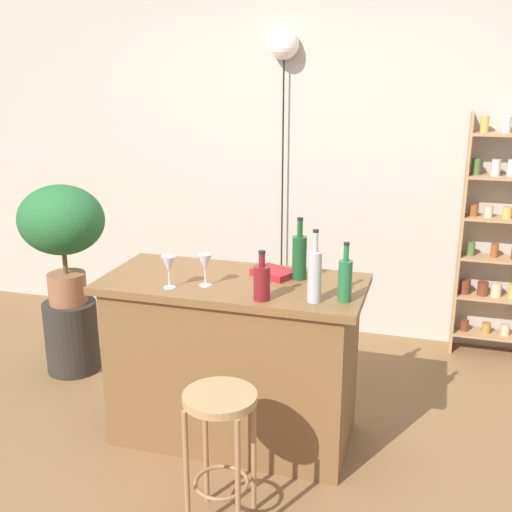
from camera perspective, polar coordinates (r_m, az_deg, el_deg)
name	(u,v)px	position (r m, az deg, el deg)	size (l,w,h in m)	color
ground	(216,466)	(3.39, -3.63, -18.34)	(12.00, 12.00, 0.00)	brown
back_wall	(304,144)	(4.68, 4.34, 10.01)	(6.40, 0.10, 2.80)	#BCB2A3
kitchen_counter	(234,360)	(3.40, -2.03, -9.31)	(1.35, 0.63, 0.90)	brown
bar_stool	(220,429)	(2.79, -3.23, -15.31)	(0.32, 0.32, 0.64)	#997047
spice_shelf	(495,238)	(4.54, 20.78, 1.56)	(0.46, 0.18, 1.67)	tan
plant_stool	(72,336)	(4.38, -16.28, -6.95)	(0.35, 0.35, 0.47)	#2D2823
potted_plant	(62,226)	(4.14, -17.12, 2.59)	(0.55, 0.49, 0.77)	#935B3D
bottle_olive_oil	(262,282)	(2.94, 0.53, -2.32)	(0.08, 0.08, 0.24)	maroon
bottle_wine_red	(315,275)	(2.92, 5.31, -1.71)	(0.06, 0.06, 0.35)	#B2B2B7
bottle_sauce_amber	(299,256)	(3.23, 3.94, 0.00)	(0.07, 0.07, 0.32)	#194C23
bottle_soda_blue	(345,279)	(2.95, 8.04, -2.09)	(0.06, 0.06, 0.28)	#236638
wine_glass_left	(205,263)	(3.13, -4.62, -0.66)	(0.07, 0.07, 0.16)	silver
wine_glass_center	(169,265)	(3.12, -7.88, -0.83)	(0.07, 0.07, 0.16)	silver
cookbook	(274,273)	(3.29, 1.63, -1.51)	(0.21, 0.15, 0.04)	maroon
pendant_globe_light	(284,49)	(4.57, 2.55, 18.11)	(0.21, 0.21, 2.19)	black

